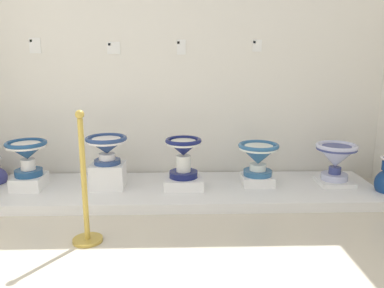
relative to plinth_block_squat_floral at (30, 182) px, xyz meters
The scene contains 17 objects.
wall_back 2.04m from the plinth_block_squat_floral, 19.42° to the left, with size 4.48×0.06×2.83m, color white.
display_platform 1.51m from the plinth_block_squat_floral, ahead, with size 3.79×0.96×0.09m, color white.
plinth_block_squat_floral is the anchor object (origin of this frame).
antique_toilet_squat_floral 0.30m from the plinth_block_squat_floral, 104.04° to the right, with size 0.39×0.39×0.34m.
plinth_block_pale_glazed 0.77m from the plinth_block_squat_floral, ahead, with size 0.32×0.29×0.24m, color white.
antique_toilet_pale_glazed 0.85m from the plinth_block_squat_floral, ahead, with size 0.40×0.40×0.27m.
plinth_block_slender_white 1.50m from the plinth_block_squat_floral, ahead, with size 0.38×0.35×0.10m, color white.
antique_toilet_slender_white 1.53m from the plinth_block_squat_floral, ahead, with size 0.35×0.35×0.39m.
plinth_block_tall_cobalt 2.25m from the plinth_block_squat_floral, ahead, with size 0.31×0.28×0.10m, color white.
antique_toilet_tall_cobalt 2.26m from the plinth_block_squat_floral, ahead, with size 0.40×0.40×0.32m.
plinth_block_rightmost 3.03m from the plinth_block_squat_floral, ahead, with size 0.33×0.35×0.04m, color white.
antique_toilet_rightmost 3.04m from the plinth_block_squat_floral, ahead, with size 0.41×0.41×0.37m.
info_placard_first 1.40m from the plinth_block_squat_floral, 91.30° to the left, with size 0.12×0.01×0.16m.
info_placard_second 1.58m from the plinth_block_squat_floral, 32.11° to the left, with size 0.13×0.01×0.12m.
info_placard_third 2.03m from the plinth_block_squat_floral, 18.42° to the left, with size 0.09×0.01×0.15m.
info_placard_fourth 2.68m from the plinth_block_squat_floral, 12.27° to the left, with size 0.10×0.01×0.12m.
stanchion_post_near_left 1.25m from the plinth_block_squat_floral, 51.06° to the right, with size 0.22×0.22×0.99m.
Camera 1 is at (2.11, -0.98, 1.37)m, focal length 36.50 mm.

